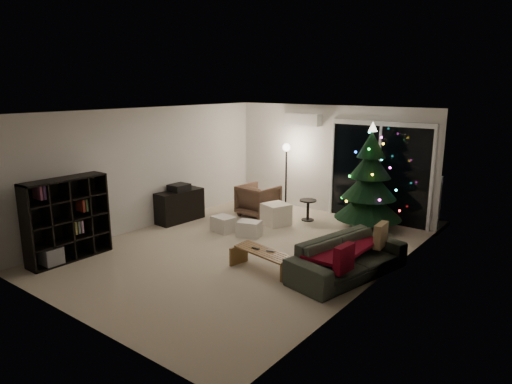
# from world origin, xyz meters

# --- Properties ---
(room) EXTENTS (6.50, 7.51, 2.60)m
(room) POSITION_xyz_m (0.46, 1.49, 1.02)
(room) COLOR beige
(room) RESTS_ON ground
(bookshelf) EXTENTS (0.77, 1.47, 1.43)m
(bookshelf) POSITION_xyz_m (-2.25, -2.14, 0.71)
(bookshelf) COLOR black
(bookshelf) RESTS_ON floor
(media_cabinet) EXTENTS (0.48, 1.12, 0.69)m
(media_cabinet) POSITION_xyz_m (-2.25, 0.59, 0.34)
(media_cabinet) COLOR black
(media_cabinet) RESTS_ON floor
(stereo) EXTENTS (0.35, 0.41, 0.15)m
(stereo) POSITION_xyz_m (-2.25, 0.59, 0.76)
(stereo) COLOR black
(stereo) RESTS_ON media_cabinet
(armchair) EXTENTS (0.83, 0.85, 0.73)m
(armchair) POSITION_xyz_m (-1.13, 1.98, 0.36)
(armchair) COLOR brown
(armchair) RESTS_ON floor
(ottoman) EXTENTS (0.65, 0.65, 0.46)m
(ottoman) POSITION_xyz_m (-0.42, 1.68, 0.23)
(ottoman) COLOR white
(ottoman) RESTS_ON floor
(cardboard_box_a) EXTENTS (0.49, 0.40, 0.32)m
(cardboard_box_a) POSITION_xyz_m (-0.98, 0.61, 0.16)
(cardboard_box_a) COLOR silver
(cardboard_box_a) RESTS_ON floor
(cardboard_box_b) EXTENTS (0.52, 0.44, 0.31)m
(cardboard_box_b) POSITION_xyz_m (-0.38, 0.70, 0.16)
(cardboard_box_b) COLOR silver
(cardboard_box_b) RESTS_ON floor
(side_table) EXTENTS (0.43, 0.43, 0.47)m
(side_table) POSITION_xyz_m (-0.04, 2.36, 0.23)
(side_table) COLOR black
(side_table) RESTS_ON floor
(floor_lamp) EXTENTS (0.25, 0.25, 1.55)m
(floor_lamp) POSITION_xyz_m (-0.88, 2.73, 0.77)
(floor_lamp) COLOR black
(floor_lamp) RESTS_ON floor
(sofa) EXTENTS (1.23, 2.20, 0.61)m
(sofa) POSITION_xyz_m (2.05, 0.14, 0.30)
(sofa) COLOR #464E42
(sofa) RESTS_ON floor
(sofa_throw) EXTENTS (0.65, 1.50, 0.05)m
(sofa_throw) POSITION_xyz_m (1.95, 0.14, 0.44)
(sofa_throw) COLOR maroon
(sofa_throw) RESTS_ON sofa
(cushion_a) EXTENTS (0.15, 0.41, 0.40)m
(cushion_a) POSITION_xyz_m (2.30, 0.79, 0.55)
(cushion_a) COLOR olive
(cushion_a) RESTS_ON sofa
(cushion_b) EXTENTS (0.15, 0.41, 0.40)m
(cushion_b) POSITION_xyz_m (2.30, -0.51, 0.55)
(cushion_b) COLOR maroon
(cushion_b) RESTS_ON sofa
(coffee_table) EXTENTS (1.13, 0.56, 0.34)m
(coffee_table) POSITION_xyz_m (0.88, -0.53, 0.17)
(coffee_table) COLOR brown
(coffee_table) RESTS_ON floor
(remote_a) EXTENTS (0.14, 0.04, 0.02)m
(remote_a) POSITION_xyz_m (0.73, -0.53, 0.35)
(remote_a) COLOR black
(remote_a) RESTS_ON coffee_table
(remote_b) EXTENTS (0.13, 0.08, 0.02)m
(remote_b) POSITION_xyz_m (0.98, -0.48, 0.35)
(remote_b) COLOR slate
(remote_b) RESTS_ON coffee_table
(christmas_tree) EXTENTS (1.83, 1.83, 2.23)m
(christmas_tree) POSITION_xyz_m (1.28, 2.57, 1.11)
(christmas_tree) COLOR black
(christmas_tree) RESTS_ON floor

